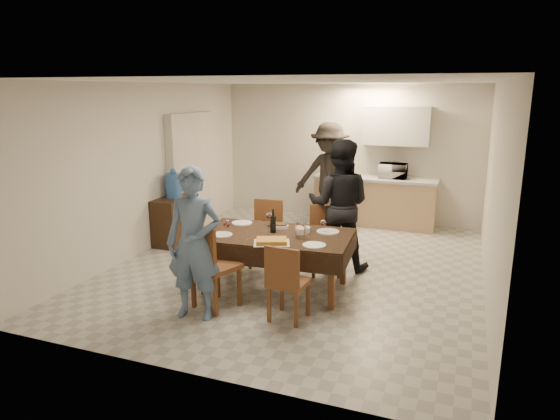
# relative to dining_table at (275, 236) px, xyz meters

# --- Properties ---
(floor) EXTENTS (5.00, 6.00, 0.02)m
(floor) POSITION_rel_dining_table_xyz_m (0.01, 0.89, -0.70)
(floor) COLOR #ACACA8
(floor) RESTS_ON ground
(ceiling) EXTENTS (5.00, 6.00, 0.02)m
(ceiling) POSITION_rel_dining_table_xyz_m (0.01, 0.89, 1.90)
(ceiling) COLOR white
(ceiling) RESTS_ON wall_back
(wall_back) EXTENTS (5.00, 0.02, 2.60)m
(wall_back) POSITION_rel_dining_table_xyz_m (0.01, 3.89, 0.60)
(wall_back) COLOR beige
(wall_back) RESTS_ON floor
(wall_front) EXTENTS (5.00, 0.02, 2.60)m
(wall_front) POSITION_rel_dining_table_xyz_m (0.01, -2.11, 0.60)
(wall_front) COLOR beige
(wall_front) RESTS_ON floor
(wall_left) EXTENTS (0.02, 6.00, 2.60)m
(wall_left) POSITION_rel_dining_table_xyz_m (-2.49, 0.89, 0.60)
(wall_left) COLOR beige
(wall_left) RESTS_ON floor
(wall_right) EXTENTS (0.02, 6.00, 2.60)m
(wall_right) POSITION_rel_dining_table_xyz_m (2.51, 0.89, 0.60)
(wall_right) COLOR beige
(wall_right) RESTS_ON floor
(stub_partition) EXTENTS (0.15, 1.40, 2.10)m
(stub_partition) POSITION_rel_dining_table_xyz_m (-2.41, 2.09, 0.35)
(stub_partition) COLOR silver
(stub_partition) RESTS_ON floor
(kitchen_base_cabinet) EXTENTS (2.20, 0.60, 0.86)m
(kitchen_base_cabinet) POSITION_rel_dining_table_xyz_m (0.61, 3.57, -0.27)
(kitchen_base_cabinet) COLOR tan
(kitchen_base_cabinet) RESTS_ON floor
(kitchen_worktop) EXTENTS (2.24, 0.64, 0.05)m
(kitchen_worktop) POSITION_rel_dining_table_xyz_m (0.61, 3.57, 0.18)
(kitchen_worktop) COLOR #B0B0AB
(kitchen_worktop) RESTS_ON kitchen_base_cabinet
(upper_cabinet) EXTENTS (1.20, 0.34, 0.70)m
(upper_cabinet) POSITION_rel_dining_table_xyz_m (0.91, 3.71, 1.15)
(upper_cabinet) COLOR silver
(upper_cabinet) RESTS_ON wall_back
(dining_table) EXTENTS (1.96, 1.23, 0.73)m
(dining_table) POSITION_rel_dining_table_xyz_m (0.00, 0.00, 0.00)
(dining_table) COLOR black
(dining_table) RESTS_ON floor
(chair_near_left) EXTENTS (0.60, 0.61, 0.56)m
(chair_near_left) POSITION_rel_dining_table_xyz_m (-0.45, -0.85, -0.07)
(chair_near_left) COLOR brown
(chair_near_left) RESTS_ON floor
(chair_near_right) EXTENTS (0.43, 0.43, 0.48)m
(chair_near_right) POSITION_rel_dining_table_xyz_m (0.45, -0.83, -0.16)
(chair_near_right) COLOR brown
(chair_near_right) RESTS_ON floor
(chair_far_left) EXTENTS (0.48, 0.48, 0.51)m
(chair_far_left) POSITION_rel_dining_table_xyz_m (-0.45, 0.66, -0.12)
(chair_far_left) COLOR brown
(chair_far_left) RESTS_ON floor
(chair_far_right) EXTENTS (0.55, 0.56, 0.51)m
(chair_far_right) POSITION_rel_dining_table_xyz_m (0.45, 0.66, -0.13)
(chair_far_right) COLOR brown
(chair_far_right) RESTS_ON floor
(console) EXTENTS (0.42, 0.84, 0.77)m
(console) POSITION_rel_dining_table_xyz_m (-2.27, 1.25, -0.31)
(console) COLOR black
(console) RESTS_ON floor
(water_jug) EXTENTS (0.27, 0.27, 0.40)m
(water_jug) POSITION_rel_dining_table_xyz_m (-2.27, 1.25, 0.27)
(water_jug) COLOR #3569B5
(water_jug) RESTS_ON console
(wine_bottle) EXTENTS (0.07, 0.07, 0.30)m
(wine_bottle) POSITION_rel_dining_table_xyz_m (-0.05, 0.05, 0.18)
(wine_bottle) COLOR black
(wine_bottle) RESTS_ON dining_table
(water_pitcher) EXTENTS (0.13, 0.13, 0.20)m
(water_pitcher) POSITION_rel_dining_table_xyz_m (0.35, -0.05, 0.13)
(water_pitcher) COLOR white
(water_pitcher) RESTS_ON dining_table
(savoury_tart) EXTENTS (0.50, 0.45, 0.05)m
(savoury_tart) POSITION_rel_dining_table_xyz_m (0.10, -0.38, 0.06)
(savoury_tart) COLOR gold
(savoury_tart) RESTS_ON dining_table
(salad_bowl) EXTENTS (0.19, 0.19, 0.07)m
(salad_bowl) POSITION_rel_dining_table_xyz_m (0.30, 0.18, 0.07)
(salad_bowl) COLOR white
(salad_bowl) RESTS_ON dining_table
(mushroom_dish) EXTENTS (0.22, 0.22, 0.04)m
(mushroom_dish) POSITION_rel_dining_table_xyz_m (-0.05, 0.28, 0.05)
(mushroom_dish) COLOR white
(mushroom_dish) RESTS_ON dining_table
(wine_glass_a) EXTENTS (0.09, 0.09, 0.20)m
(wine_glass_a) POSITION_rel_dining_table_xyz_m (-0.55, -0.25, 0.14)
(wine_glass_a) COLOR white
(wine_glass_a) RESTS_ON dining_table
(wine_glass_b) EXTENTS (0.08, 0.08, 0.17)m
(wine_glass_b) POSITION_rel_dining_table_xyz_m (0.55, 0.25, 0.12)
(wine_glass_b) COLOR white
(wine_glass_b) RESTS_ON dining_table
(wine_glass_c) EXTENTS (0.09, 0.09, 0.20)m
(wine_glass_c) POSITION_rel_dining_table_xyz_m (-0.20, 0.30, 0.13)
(wine_glass_c) COLOR white
(wine_glass_c) RESTS_ON dining_table
(plate_near_left) EXTENTS (0.26, 0.26, 0.02)m
(plate_near_left) POSITION_rel_dining_table_xyz_m (-0.60, -0.30, 0.04)
(plate_near_left) COLOR white
(plate_near_left) RESTS_ON dining_table
(plate_near_right) EXTENTS (0.27, 0.27, 0.02)m
(plate_near_right) POSITION_rel_dining_table_xyz_m (0.60, -0.30, 0.04)
(plate_near_right) COLOR white
(plate_near_right) RESTS_ON dining_table
(plate_far_left) EXTENTS (0.28, 0.28, 0.02)m
(plate_far_left) POSITION_rel_dining_table_xyz_m (-0.60, 0.30, 0.04)
(plate_far_left) COLOR white
(plate_far_left) RESTS_ON dining_table
(plate_far_right) EXTENTS (0.28, 0.28, 0.02)m
(plate_far_right) POSITION_rel_dining_table_xyz_m (0.60, 0.30, 0.04)
(plate_far_right) COLOR white
(plate_far_right) RESTS_ON dining_table
(microwave) EXTENTS (0.49, 0.33, 0.27)m
(microwave) POSITION_rel_dining_table_xyz_m (0.92, 3.57, 0.35)
(microwave) COLOR silver
(microwave) RESTS_ON kitchen_worktop
(person_near) EXTENTS (0.68, 0.50, 1.71)m
(person_near) POSITION_rel_dining_table_xyz_m (-0.55, -1.05, 0.15)
(person_near) COLOR slate
(person_near) RESTS_ON floor
(person_far) EXTENTS (0.97, 0.79, 1.85)m
(person_far) POSITION_rel_dining_table_xyz_m (0.55, 1.05, 0.22)
(person_far) COLOR black
(person_far) RESTS_ON floor
(person_kitchen) EXTENTS (1.24, 0.71, 1.92)m
(person_kitchen) POSITION_rel_dining_table_xyz_m (-0.16, 3.12, 0.26)
(person_kitchen) COLOR black
(person_kitchen) RESTS_ON floor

